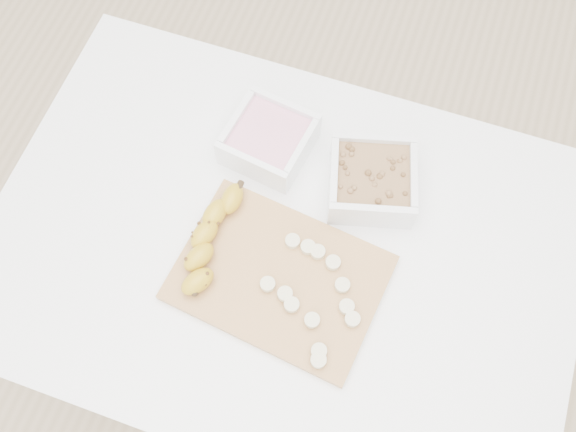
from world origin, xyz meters
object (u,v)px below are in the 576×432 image
(bowl_yogurt, at_px, (269,139))
(cutting_board, at_px, (279,278))
(bowl_granola, at_px, (372,180))
(banana, at_px, (210,240))
(table, at_px, (283,264))

(bowl_yogurt, height_order, cutting_board, bowl_yogurt)
(bowl_granola, distance_m, banana, 0.29)
(bowl_yogurt, height_order, banana, bowl_yogurt)
(cutting_board, height_order, banana, banana)
(bowl_yogurt, relative_size, bowl_granola, 0.88)
(bowl_granola, bearing_deg, bowl_yogurt, 174.38)
(cutting_board, bearing_deg, bowl_granola, 65.30)
(bowl_yogurt, height_order, bowl_granola, bowl_granola)
(table, distance_m, bowl_granola, 0.23)
(banana, bearing_deg, cutting_board, 4.10)
(table, bearing_deg, banana, -159.43)
(table, bearing_deg, bowl_yogurt, 116.26)
(table, bearing_deg, cutting_board, -75.29)
(bowl_granola, xyz_separation_m, banana, (-0.22, -0.19, -0.00))
(table, height_order, bowl_yogurt, bowl_yogurt)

